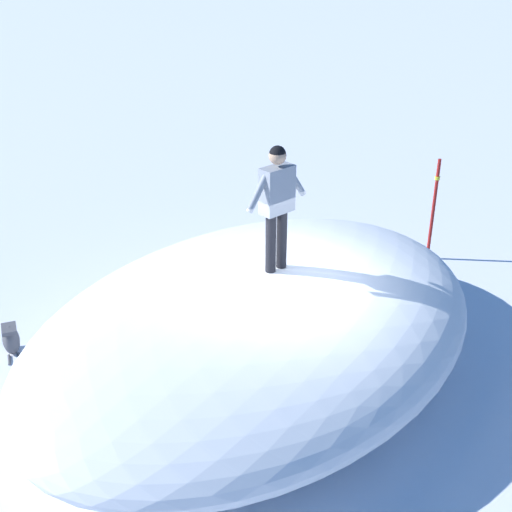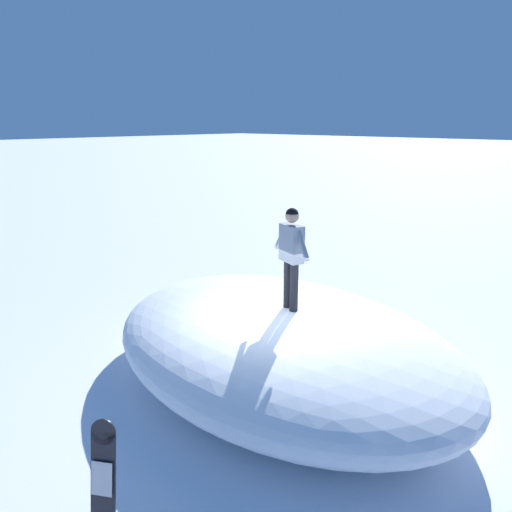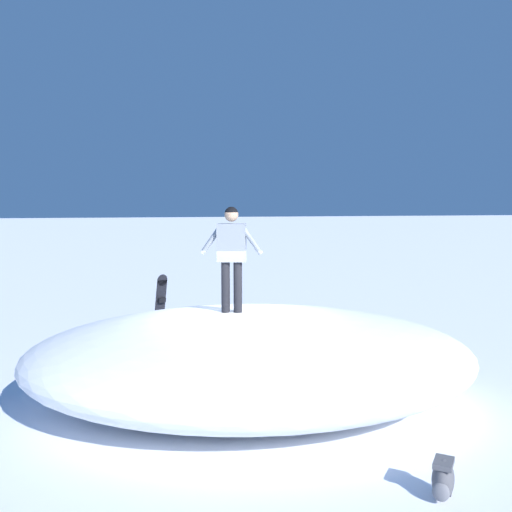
% 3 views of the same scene
% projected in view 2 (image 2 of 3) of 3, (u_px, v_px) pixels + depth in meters
% --- Properties ---
extents(ground, '(240.00, 240.00, 0.00)m').
position_uv_depth(ground, '(270.00, 394.00, 8.77)').
color(ground, white).
extents(snow_mound, '(8.12, 6.34, 1.49)m').
position_uv_depth(snow_mound, '(281.00, 343.00, 9.03)').
color(snow_mound, white).
rests_on(snow_mound, ground).
extents(snowboarder_standing, '(1.00, 0.42, 1.71)m').
position_uv_depth(snowboarder_standing, '(291.00, 250.00, 8.31)').
color(snowboarder_standing, black).
rests_on(snowboarder_standing, snow_mound).
extents(snowboard_primary_upright, '(0.38, 0.39, 1.63)m').
position_uv_depth(snowboard_primary_upright, '(104.00, 492.00, 5.28)').
color(snowboard_primary_upright, black).
rests_on(snowboard_primary_upright, ground).
extents(backpack_near, '(0.48, 0.52, 0.45)m').
position_uv_depth(backpack_near, '(327.00, 303.00, 12.45)').
color(backpack_near, '#4C4C51').
rests_on(backpack_near, ground).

